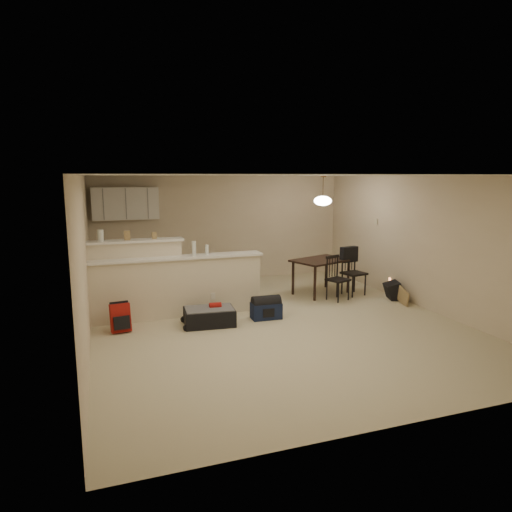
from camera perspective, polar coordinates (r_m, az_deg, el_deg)
name	(u,v)px	position (r m, az deg, el deg)	size (l,w,h in m)	color
room	(275,251)	(7.65, 2.43, 0.66)	(7.00, 7.02, 2.50)	beige
breakfast_bar	(163,283)	(8.28, -11.57, -3.34)	(3.08, 0.58, 1.39)	beige
upper_cabinets	(125,203)	(10.37, -16.01, 6.34)	(1.40, 0.34, 0.70)	white
kitchen_counter	(138,269)	(10.44, -14.49, -1.61)	(1.80, 0.60, 0.90)	white
thermostat	(376,222)	(10.38, 14.75, 4.18)	(0.02, 0.12, 0.12)	beige
jar	(101,235)	(8.20, -18.85, 2.45)	(0.10, 0.10, 0.20)	silver
cereal_box	(127,235)	(8.22, -15.81, 2.48)	(0.10, 0.07, 0.16)	#9E8151
small_box	(154,235)	(8.26, -12.59, 2.52)	(0.08, 0.06, 0.12)	#9E8151
bottle_a	(194,248)	(8.18, -7.75, 0.97)	(0.07, 0.07, 0.26)	silver
bottle_b	(207,250)	(8.23, -6.16, 0.78)	(0.06, 0.06, 0.18)	silver
dining_table	(321,263)	(9.78, 8.15, -0.93)	(1.39, 1.15, 0.75)	black
pendant_lamp	(323,200)	(9.62, 8.35, 6.90)	(0.36, 0.36, 0.62)	brown
dining_chair_near	(338,278)	(9.36, 10.22, -2.77)	(0.39, 0.37, 0.90)	black
dining_chair_far	(354,272)	(9.83, 12.15, -1.96)	(0.43, 0.41, 0.99)	black
suitcase	(209,317)	(7.81, -5.85, -7.57)	(0.83, 0.54, 0.28)	black
red_backpack	(120,318)	(7.74, -16.60, -7.40)	(0.31, 0.19, 0.46)	#A11612
navy_duffel	(266,311)	(8.10, 1.27, -6.85)	(0.52, 0.29, 0.29)	#131D3D
black_daypack	(393,291)	(9.76, 16.81, -4.19)	(0.39, 0.27, 0.34)	black
cardboard_sheet	(403,297)	(9.41, 17.93, -4.87)	(0.41, 0.02, 0.31)	#9E8151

